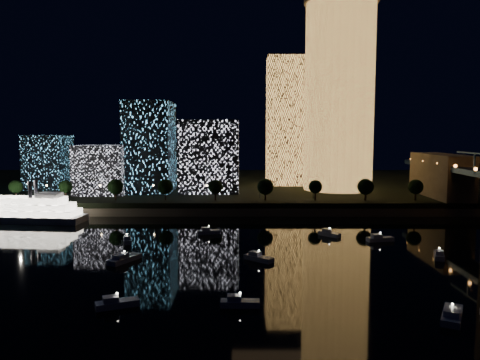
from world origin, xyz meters
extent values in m
plane|color=black|center=(0.00, 0.00, 0.00)|extent=(520.00, 520.00, 0.00)
cube|color=black|center=(0.00, 160.00, 2.50)|extent=(420.00, 160.00, 5.00)
cube|color=#6B5E4C|center=(0.00, 82.00, 1.50)|extent=(420.00, 6.00, 3.00)
cylinder|color=#E8A14A|center=(26.14, 123.92, 47.95)|extent=(32.00, 32.00, 85.91)
cylinder|color=#6B5E4C|center=(26.14, 123.92, 91.91)|extent=(34.00, 34.00, 2.00)
cube|color=#E8A14A|center=(3.90, 146.95, 37.66)|extent=(20.53, 20.53, 65.32)
cube|color=white|center=(-34.13, 116.24, 21.35)|extent=(26.57, 22.48, 32.70)
cube|color=#5DC7FF|center=(-61.57, 117.55, 25.51)|extent=(20.51, 26.66, 41.02)
cube|color=white|center=(-81.13, 108.30, 15.76)|extent=(21.53, 19.57, 21.53)
cube|color=#5DC7FF|center=(-113.74, 129.78, 17.89)|extent=(18.41, 20.26, 25.78)
cube|color=#6B5E4C|center=(65.00, 100.00, 11.50)|extent=(12.00, 40.00, 23.00)
cube|color=navy|center=(60.00, 60.00, 21.50)|extent=(0.50, 0.50, 7.00)
sphere|color=orange|center=(59.50, 90.00, 19.80)|extent=(1.20, 1.20, 1.20)
cube|color=silver|center=(-100.24, 69.14, 1.20)|extent=(48.71, 15.62, 2.39)
cube|color=white|center=(-100.24, 69.14, 3.49)|extent=(44.64, 14.24, 2.19)
cube|color=white|center=(-100.24, 69.14, 5.68)|extent=(40.57, 12.85, 2.19)
cube|color=white|center=(-100.24, 69.14, 7.88)|extent=(34.52, 11.27, 2.19)
cube|color=silver|center=(-88.33, 67.96, 9.77)|extent=(8.53, 6.74, 1.79)
cylinder|color=black|center=(-94.48, 66.57, 11.97)|extent=(1.40, 1.40, 5.98)
cylinder|color=black|center=(-94.09, 70.54, 11.97)|extent=(1.40, 1.40, 5.98)
cube|color=silver|center=(31.20, 20.14, 0.60)|extent=(4.66, 7.62, 1.20)
cube|color=silver|center=(30.83, 19.11, 1.70)|extent=(2.64, 3.03, 1.00)
sphere|color=white|center=(31.20, 20.14, 2.60)|extent=(0.36, 0.36, 0.36)
cube|color=silver|center=(7.78, 45.36, 0.60)|extent=(6.59, 6.59, 1.20)
cube|color=silver|center=(7.03, 46.10, 1.70)|extent=(3.05, 3.05, 1.00)
sphere|color=white|center=(7.78, 45.36, 2.60)|extent=(0.36, 0.36, 0.36)
cube|color=silver|center=(-19.85, -13.68, 0.60)|extent=(7.29, 2.42, 1.20)
cube|color=silver|center=(-20.94, -13.67, 1.70)|extent=(2.57, 1.92, 1.00)
sphere|color=white|center=(-19.85, -13.68, 2.60)|extent=(0.36, 0.36, 0.36)
cube|color=silver|center=(-29.94, 48.49, 0.60)|extent=(7.41, 3.92, 1.20)
cube|color=silver|center=(-30.97, 48.23, 1.70)|extent=(2.85, 2.39, 1.00)
sphere|color=white|center=(-29.94, 48.49, 2.60)|extent=(0.36, 0.36, 0.36)
cube|color=silver|center=(-42.52, -13.99, 0.60)|extent=(8.19, 5.43, 1.20)
cube|color=silver|center=(-43.60, -14.45, 1.70)|extent=(3.33, 2.96, 1.00)
sphere|color=white|center=(-42.52, -13.99, 2.60)|extent=(0.36, 0.36, 0.36)
cube|color=silver|center=(21.54, 38.70, 0.60)|extent=(8.29, 4.01, 1.20)
cube|color=silver|center=(20.37, 38.47, 1.70)|extent=(3.12, 2.56, 1.00)
sphere|color=white|center=(21.54, 38.70, 2.60)|extent=(0.36, 0.36, 0.36)
cube|color=silver|center=(-15.22, 17.33, 0.60)|extent=(7.61, 6.88, 1.20)
cube|color=silver|center=(-16.13, 18.08, 1.70)|extent=(3.40, 3.30, 1.00)
sphere|color=white|center=(-15.22, 17.33, 2.60)|extent=(0.36, 0.36, 0.36)
cube|color=silver|center=(-48.80, 16.59, 0.60)|extent=(7.30, 9.91, 1.20)
cube|color=silver|center=(-49.49, 15.33, 1.70)|extent=(3.80, 4.15, 1.00)
sphere|color=white|center=(-48.80, 16.59, 2.60)|extent=(0.36, 0.36, 0.36)
cube|color=silver|center=(-53.05, 36.63, 0.60)|extent=(3.78, 6.92, 1.20)
cube|color=silver|center=(-52.79, 35.67, 1.70)|extent=(2.27, 2.68, 1.00)
sphere|color=white|center=(-53.05, 36.63, 2.60)|extent=(0.36, 0.36, 0.36)
cube|color=silver|center=(16.87, -19.24, 0.60)|extent=(7.08, 9.76, 1.20)
cube|color=silver|center=(16.20, -20.50, 1.70)|extent=(3.71, 4.07, 1.00)
sphere|color=white|center=(16.87, -19.24, 2.60)|extent=(0.36, 0.36, 0.36)
cylinder|color=black|center=(-110.00, 88.00, 7.00)|extent=(0.70, 0.70, 4.00)
sphere|color=black|center=(-110.00, 88.00, 10.50)|extent=(5.44, 5.44, 5.44)
cylinder|color=black|center=(-90.00, 88.00, 7.00)|extent=(0.70, 0.70, 4.00)
sphere|color=black|center=(-90.00, 88.00, 10.50)|extent=(5.29, 5.29, 5.29)
cylinder|color=black|center=(-70.00, 88.00, 7.00)|extent=(0.70, 0.70, 4.00)
sphere|color=black|center=(-70.00, 88.00, 10.50)|extent=(6.24, 6.24, 6.24)
cylinder|color=black|center=(-50.00, 88.00, 7.00)|extent=(0.70, 0.70, 4.00)
sphere|color=black|center=(-50.00, 88.00, 10.50)|extent=(6.15, 6.15, 6.15)
cylinder|color=black|center=(-30.00, 88.00, 7.00)|extent=(0.70, 0.70, 4.00)
sphere|color=black|center=(-30.00, 88.00, 10.50)|extent=(5.69, 5.69, 5.69)
cylinder|color=black|center=(-10.00, 88.00, 7.00)|extent=(0.70, 0.70, 4.00)
sphere|color=black|center=(-10.00, 88.00, 10.50)|extent=(6.56, 6.56, 6.56)
cylinder|color=black|center=(10.00, 88.00, 7.00)|extent=(0.70, 0.70, 4.00)
sphere|color=black|center=(10.00, 88.00, 10.50)|extent=(5.42, 5.42, 5.42)
cylinder|color=black|center=(30.00, 88.00, 7.00)|extent=(0.70, 0.70, 4.00)
sphere|color=black|center=(30.00, 88.00, 10.50)|extent=(6.49, 6.49, 6.49)
cylinder|color=black|center=(50.00, 88.00, 7.00)|extent=(0.70, 0.70, 4.00)
sphere|color=black|center=(50.00, 88.00, 10.50)|extent=(5.94, 5.94, 5.94)
cylinder|color=black|center=(-100.00, 94.00, 7.50)|extent=(0.24, 0.24, 5.00)
sphere|color=#FFCC7F|center=(-100.00, 94.00, 10.30)|extent=(0.70, 0.70, 0.70)
cylinder|color=black|center=(-78.00, 94.00, 7.50)|extent=(0.24, 0.24, 5.00)
sphere|color=#FFCC7F|center=(-78.00, 94.00, 10.30)|extent=(0.70, 0.70, 0.70)
cylinder|color=black|center=(-56.00, 94.00, 7.50)|extent=(0.24, 0.24, 5.00)
sphere|color=#FFCC7F|center=(-56.00, 94.00, 10.30)|extent=(0.70, 0.70, 0.70)
cylinder|color=black|center=(-34.00, 94.00, 7.50)|extent=(0.24, 0.24, 5.00)
sphere|color=#FFCC7F|center=(-34.00, 94.00, 10.30)|extent=(0.70, 0.70, 0.70)
cylinder|color=black|center=(-12.00, 94.00, 7.50)|extent=(0.24, 0.24, 5.00)
sphere|color=#FFCC7F|center=(-12.00, 94.00, 10.30)|extent=(0.70, 0.70, 0.70)
cylinder|color=black|center=(10.00, 94.00, 7.50)|extent=(0.24, 0.24, 5.00)
sphere|color=#FFCC7F|center=(10.00, 94.00, 10.30)|extent=(0.70, 0.70, 0.70)
cylinder|color=black|center=(32.00, 94.00, 7.50)|extent=(0.24, 0.24, 5.00)
sphere|color=#FFCC7F|center=(32.00, 94.00, 10.30)|extent=(0.70, 0.70, 0.70)
camera|label=1|loc=(-19.63, -97.37, 32.13)|focal=35.00mm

